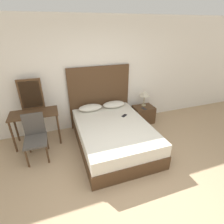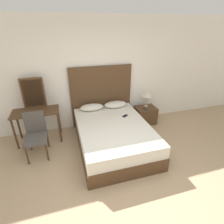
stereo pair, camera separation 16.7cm
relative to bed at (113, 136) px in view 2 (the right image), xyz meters
The scene contains 13 objects.
ground_plane 1.37m from the bed, 95.55° to the right, with size 16.00×16.00×0.00m, color tan.
wall_back 1.57m from the bed, 96.50° to the left, with size 10.00×0.06×2.70m.
bed is the anchor object (origin of this frame).
headboard 1.19m from the bed, 90.00° to the left, with size 1.58×0.05×1.59m.
pillow_left 0.96m from the bed, 110.16° to the left, with size 0.57×0.31×0.15m.
pillow_right 0.96m from the bed, 69.84° to the left, with size 0.57×0.31×0.15m.
phone_on_bed 0.56m from the bed, 38.34° to the left, with size 0.16×0.15×0.01m.
nightstand 1.39m from the bed, 33.55° to the left, with size 0.55×0.42×0.46m.
table_lamp 1.56m from the bed, 35.49° to the left, with size 0.28×0.28×0.42m.
phone_on_nightstand 1.30m from the bed, 31.05° to the left, with size 0.11×0.16×0.01m.
vanity_desk 1.77m from the bed, 155.93° to the left, with size 1.00×0.51×0.76m.
vanity_mirror 2.02m from the bed, 149.43° to the left, with size 0.49×0.03×0.69m.
chair 1.62m from the bed, behind, with size 0.43×0.52×0.91m.
Camera 2 is at (-0.81, -1.74, 2.46)m, focal length 28.00 mm.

